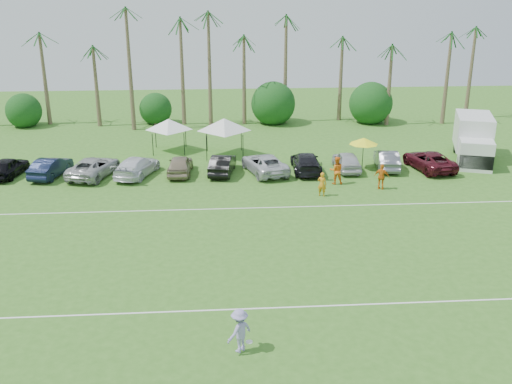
{
  "coord_description": "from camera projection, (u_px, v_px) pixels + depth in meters",
  "views": [
    {
      "loc": [
        0.13,
        -19.4,
        12.97
      ],
      "look_at": [
        2.42,
        12.51,
        1.6
      ],
      "focal_mm": 40.0,
      "sensor_mm": 36.0,
      "label": 1
    }
  ],
  "objects": [
    {
      "name": "palm_tree_5",
      "position": [
        213.0,
        40.0,
        55.49
      ],
      "size": [
        2.4,
        2.4,
        9.9
      ],
      "color": "brown",
      "rests_on": "ground"
    },
    {
      "name": "bush_tree_3",
      "position": [
        367.0,
        103.0,
        59.7
      ],
      "size": [
        4.0,
        4.0,
        4.0
      ],
      "color": "brown",
      "rests_on": "ground"
    },
    {
      "name": "sideline_player_c",
      "position": [
        382.0,
        177.0,
        39.0
      ],
      "size": [
        1.14,
        0.84,
        1.79
      ],
      "primitive_type": "imported",
      "rotation": [
        0.0,
        0.0,
        2.71
      ],
      "color": "orange",
      "rests_on": "ground"
    },
    {
      "name": "parked_car_10",
      "position": [
        429.0,
        160.0,
        43.39
      ],
      "size": [
        3.18,
        5.48,
        1.43
      ],
      "primitive_type": "imported",
      "rotation": [
        0.0,
        0.0,
        3.3
      ],
      "color": "#50131D",
      "rests_on": "ground"
    },
    {
      "name": "sideline_player_a",
      "position": [
        322.0,
        184.0,
        37.73
      ],
      "size": [
        0.71,
        0.6,
        1.65
      ],
      "primitive_type": "imported",
      "rotation": [
        0.0,
        0.0,
        2.73
      ],
      "color": "orange",
      "rests_on": "ground"
    },
    {
      "name": "palm_tree_1",
      "position": [
        34.0,
        41.0,
        54.34
      ],
      "size": [
        2.4,
        2.4,
        9.9
      ],
      "color": "brown",
      "rests_on": "ground"
    },
    {
      "name": "market_umbrella",
      "position": [
        364.0,
        141.0,
        43.0
      ],
      "size": [
        2.2,
        2.2,
        2.45
      ],
      "color": "black",
      "rests_on": "ground"
    },
    {
      "name": "sideline_player_b",
      "position": [
        336.0,
        170.0,
        40.06
      ],
      "size": [
        1.02,
        0.83,
        1.99
      ],
      "primitive_type": "imported",
      "rotation": [
        0.0,
        0.0,
        3.06
      ],
      "color": "orange",
      "rests_on": "ground"
    },
    {
      "name": "box_truck",
      "position": [
        474.0,
        137.0,
        45.35
      ],
      "size": [
        4.61,
        7.27,
        3.51
      ],
      "rotation": [
        0.0,
        0.0,
        -0.33
      ],
      "color": "silver",
      "rests_on": "ground"
    },
    {
      "name": "palm_tree_4",
      "position": [
        172.0,
        50.0,
        55.51
      ],
      "size": [
        2.4,
        2.4,
        8.9
      ],
      "color": "brown",
      "rests_on": "ground"
    },
    {
      "name": "canopy_tent_right",
      "position": [
        224.0,
        118.0,
        46.29
      ],
      "size": [
        4.49,
        4.49,
        3.64
      ],
      "color": "black",
      "rests_on": "ground"
    },
    {
      "name": "palm_tree_6",
      "position": [
        254.0,
        31.0,
        55.47
      ],
      "size": [
        2.4,
        2.4,
        10.9
      ],
      "color": "brown",
      "rests_on": "ground"
    },
    {
      "name": "parked_car_2",
      "position": [
        94.0,
        167.0,
        41.75
      ],
      "size": [
        3.7,
        5.62,
        1.43
      ],
      "primitive_type": "imported",
      "rotation": [
        0.0,
        0.0,
        2.87
      ],
      "color": "#A6A7A8",
      "rests_on": "ground"
    },
    {
      "name": "ground",
      "position": [
        218.0,
        337.0,
        22.57
      ],
      "size": [
        120.0,
        120.0,
        0.0
      ],
      "primitive_type": "plane",
      "color": "#376C20",
      "rests_on": "ground"
    },
    {
      "name": "parked_car_8",
      "position": [
        347.0,
        161.0,
        43.24
      ],
      "size": [
        1.75,
        4.23,
        1.43
      ],
      "primitive_type": "imported",
      "rotation": [
        0.0,
        0.0,
        3.13
      ],
      "color": "silver",
      "rests_on": "ground"
    },
    {
      "name": "field_lines",
      "position": [
        217.0,
        250.0,
        30.09
      ],
      "size": [
        80.0,
        12.1,
        0.01
      ],
      "color": "white",
      "rests_on": "ground"
    },
    {
      "name": "frisbee_player",
      "position": [
        240.0,
        331.0,
        21.41
      ],
      "size": [
        1.29,
        1.25,
        1.77
      ],
      "rotation": [
        0.0,
        0.0,
        3.87
      ],
      "color": "#998FCB",
      "rests_on": "ground"
    },
    {
      "name": "parked_car_0",
      "position": [
        8.0,
        167.0,
        41.77
      ],
      "size": [
        2.3,
        4.42,
        1.43
      ],
      "primitive_type": "imported",
      "rotation": [
        0.0,
        0.0,
        2.99
      ],
      "color": "black",
      "rests_on": "ground"
    },
    {
      "name": "parked_car_3",
      "position": [
        137.0,
        166.0,
        41.88
      ],
      "size": [
        3.42,
        5.32,
        1.43
      ],
      "primitive_type": "imported",
      "rotation": [
        0.0,
        0.0,
        2.83
      ],
      "color": "silver",
      "rests_on": "ground"
    },
    {
      "name": "canopy_tent_left",
      "position": [
        169.0,
        119.0,
        47.63
      ],
      "size": [
        4.01,
        4.01,
        3.25
      ],
      "color": "black",
      "rests_on": "ground"
    },
    {
      "name": "parked_car_1",
      "position": [
        51.0,
        167.0,
        41.71
      ],
      "size": [
        2.42,
        4.58,
        1.43
      ],
      "primitive_type": "imported",
      "rotation": [
        0.0,
        0.0,
        2.93
      ],
      "color": "#0F1832",
      "rests_on": "ground"
    },
    {
      "name": "palm_tree_10",
      "position": [
        444.0,
        30.0,
        56.74
      ],
      "size": [
        2.4,
        2.4,
        10.9
      ],
      "color": "brown",
      "rests_on": "ground"
    },
    {
      "name": "parked_car_6",
      "position": [
        265.0,
        164.0,
        42.55
      ],
      "size": [
        3.67,
        5.61,
        1.43
      ],
      "primitive_type": "imported",
      "rotation": [
        0.0,
        0.0,
        3.41
      ],
      "color": "silver",
      "rests_on": "ground"
    },
    {
      "name": "parked_car_4",
      "position": [
        180.0,
        165.0,
        42.25
      ],
      "size": [
        1.9,
        4.29,
        1.43
      ],
      "primitive_type": "imported",
      "rotation": [
        0.0,
        0.0,
        3.09
      ],
      "color": "gray",
      "rests_on": "ground"
    },
    {
      "name": "parked_car_5",
      "position": [
        222.0,
        164.0,
        42.42
      ],
      "size": [
        2.24,
        4.55,
        1.43
      ],
      "primitive_type": "imported",
      "rotation": [
        0.0,
        0.0,
        2.97
      ],
      "color": "black",
      "rests_on": "ground"
    },
    {
      "name": "bush_tree_2",
      "position": [
        272.0,
        104.0,
        59.02
      ],
      "size": [
        4.0,
        4.0,
        4.0
      ],
      "color": "brown",
      "rests_on": "ground"
    },
    {
      "name": "palm_tree_9",
      "position": [
        394.0,
        39.0,
        56.7
      ],
      "size": [
        2.4,
        2.4,
        9.9
      ],
      "color": "brown",
      "rests_on": "ground"
    },
    {
      "name": "palm_tree_7",
      "position": [
        294.0,
        21.0,
        55.45
      ],
      "size": [
        2.4,
        2.4,
        11.9
      ],
      "color": "brown",
      "rests_on": "ground"
    },
    {
      "name": "parked_car_7",
      "position": [
        306.0,
        162.0,
        42.92
      ],
      "size": [
        2.16,
        5.0,
        1.43
      ],
      "primitive_type": "imported",
      "rotation": [
        0.0,
        0.0,
        3.11
      ],
      "color": "black",
      "rests_on": "ground"
    },
    {
      "name": "bush_tree_0",
      "position": [
        25.0,
        107.0,
        57.34
      ],
      "size": [
        4.0,
        4.0,
        4.0
      ],
      "color": "brown",
      "rests_on": "ground"
    },
    {
      "name": "bush_tree_1",
      "position": [
        156.0,
        106.0,
        58.22
      ],
      "size": [
        4.0,
        4.0,
        4.0
      ],
      "color": "brown",
      "rests_on": "ground"
    },
    {
      "name": "palm_tree_3",
      "position": [
        128.0,
        22.0,
        54.38
      ],
      "size": [
        2.4,
        2.4,
        11.9
      ],
      "color": "brown",
      "rests_on": "ground"
    },
    {
      "name": "palm_tree_8",
      "position": [
        344.0,
        48.0,
        56.65
      ],
      "size": [
        2.4,
        2.4,
        8.9
      ],
      "color": "brown",
      "rests_on": "ground"
    },
    {
      "name": "palm_tree_2",
      "position": [
        87.0,
        32.0,
        54.39
      ],
      "size": [
        2.4,
        2.4,
        10.9
      ],
      "color": "brown",
      "rests_on": "ground"
    },
    {
      "name": "palm_tree_11",
      "position": [
        484.0,
        21.0,
        56.73
      ],
      "size": [
        2.4,
        2.4,
        11.9
      ],
      "color": "brown",
      "rests_on": "ground"
    },
    {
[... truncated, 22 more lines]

